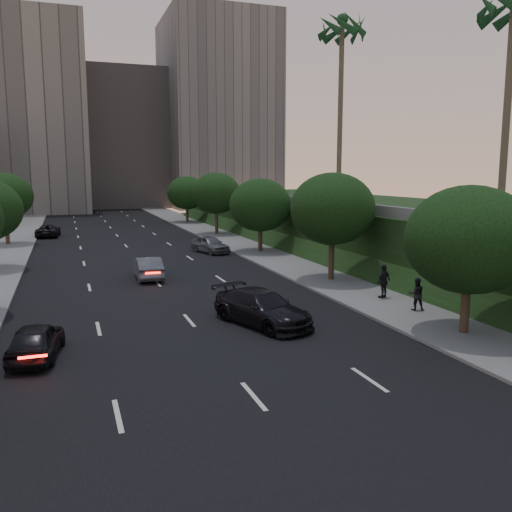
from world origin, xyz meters
name	(u,v)px	position (x,y,z in m)	size (l,w,h in m)	color
ground	(329,486)	(0.00, 0.00, 0.00)	(160.00, 160.00, 0.00)	black
road_surface	(142,265)	(0.00, 30.00, 0.01)	(16.00, 140.00, 0.02)	black
sidewalk_right	(272,257)	(10.25, 30.00, 0.07)	(4.50, 140.00, 0.15)	slate
embankment	(414,230)	(22.00, 28.00, 2.00)	(18.00, 90.00, 4.00)	black
parapet_wall	(321,204)	(13.50, 28.00, 4.35)	(0.35, 90.00, 0.70)	slate
office_block_left	(4,116)	(-14.00, 92.00, 16.00)	(26.00, 20.00, 32.00)	gray
office_block_mid	(121,140)	(6.00, 102.00, 13.00)	(22.00, 18.00, 26.00)	gray
office_block_right	(217,115)	(24.00, 96.00, 18.00)	(20.00, 22.00, 36.00)	slate
tree_right_a	(469,240)	(10.30, 8.00, 4.02)	(5.20, 5.20, 6.24)	#38281C
tree_right_b	(332,209)	(10.30, 20.00, 4.52)	(5.20, 5.20, 6.74)	#38281C
tree_right_c	(260,205)	(10.30, 33.00, 4.02)	(5.20, 5.20, 6.24)	#38281C
tree_right_d	(216,193)	(10.30, 47.00, 4.52)	(5.20, 5.20, 6.74)	#38281C
tree_right_e	(187,193)	(10.30, 62.00, 4.02)	(5.20, 5.20, 6.24)	#38281C
tree_left_d	(5,196)	(-10.30, 45.00, 4.58)	(5.00, 5.00, 6.71)	#38281C
palm_far	(342,31)	(16.00, 30.00, 17.64)	(3.20, 3.20, 15.50)	#4C4233
sedan_near_left	(36,340)	(-6.34, 10.89, 0.67)	(1.59, 3.95, 1.35)	black
sedan_mid_left	(148,268)	(-0.32, 24.63, 0.71)	(1.51, 4.33, 1.43)	#56585D
sedan_far_left	(48,231)	(-6.95, 51.07, 0.66)	(2.19, 4.75, 1.32)	black
sedan_near_right	(262,308)	(2.92, 12.29, 0.77)	(2.16, 5.31, 1.54)	black
sedan_far_right	(210,244)	(6.27, 34.26, 0.72)	(1.71, 4.25, 1.45)	#5B5D63
pedestrian_b	(416,294)	(10.64, 11.76, 0.94)	(0.77, 0.60, 1.57)	black
pedestrian_c	(384,281)	(10.57, 14.51, 1.05)	(1.05, 0.44, 1.79)	black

